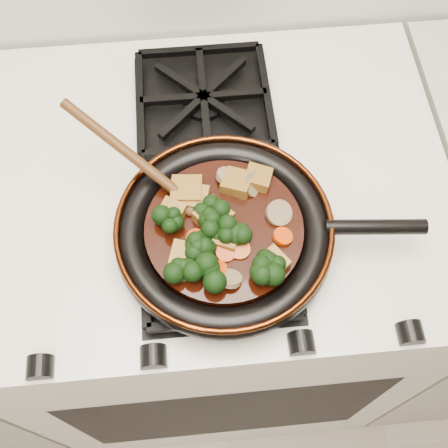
{
  "coord_description": "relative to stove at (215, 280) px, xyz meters",
  "views": [
    {
      "loc": [
        -0.02,
        1.22,
        1.65
      ],
      "look_at": [
        0.01,
        1.57,
        0.97
      ],
      "focal_mm": 45.0,
      "sensor_mm": 36.0,
      "label": 1
    }
  ],
  "objects": [
    {
      "name": "stove",
      "position": [
        0.0,
        0.0,
        0.0
      ],
      "size": [
        0.76,
        0.6,
        0.9
      ],
      "primitive_type": "cube",
      "color": "silver",
      "rests_on": "ground"
    },
    {
      "name": "burner_grate_front",
      "position": [
        0.0,
        -0.14,
        0.46
      ],
      "size": [
        0.23,
        0.23,
        0.03
      ],
      "primitive_type": null,
      "color": "black",
      "rests_on": "stove"
    },
    {
      "name": "burner_grate_back",
      "position": [
        0.0,
        0.14,
        0.46
      ],
      "size": [
        0.23,
        0.23,
        0.03
      ],
      "primitive_type": null,
      "color": "black",
      "rests_on": "stove"
    },
    {
      "name": "skillet",
      "position": [
        0.01,
        -0.12,
        0.49
      ],
      "size": [
        0.44,
        0.31,
        0.05
      ],
      "rotation": [
        0.0,
        0.0,
        -0.09
      ],
      "color": "black",
      "rests_on": "burner_grate_front"
    },
    {
      "name": "braising_sauce",
      "position": [
        0.01,
        -0.12,
        0.5
      ],
      "size": [
        0.22,
        0.22,
        0.02
      ],
      "primitive_type": "cylinder",
      "color": "black",
      "rests_on": "skillet"
    },
    {
      "name": "tofu_cube_0",
      "position": [
        -0.0,
        -0.11,
        0.52
      ],
      "size": [
        0.06,
        0.06,
        0.03
      ],
      "primitive_type": "cube",
      "rotation": [
        0.04,
        -0.06,
        2.3
      ],
      "color": "brown",
      "rests_on": "braising_sauce"
    },
    {
      "name": "tofu_cube_1",
      "position": [
        0.03,
        -0.06,
        0.52
      ],
      "size": [
        0.05,
        0.05,
        0.03
      ],
      "primitive_type": "cube",
      "rotation": [
        -0.08,
        0.09,
        1.16
      ],
      "color": "brown",
      "rests_on": "braising_sauce"
    },
    {
      "name": "tofu_cube_2",
      "position": [
        0.07,
        -0.19,
        0.52
      ],
      "size": [
        0.05,
        0.05,
        0.02
      ],
      "primitive_type": "cube",
      "rotation": [
        0.05,
        -0.03,
        0.63
      ],
      "color": "brown",
      "rests_on": "braising_sauce"
    },
    {
      "name": "tofu_cube_3",
      "position": [
        0.01,
        -0.14,
        0.52
      ],
      "size": [
        0.04,
        0.05,
        0.02
      ],
      "primitive_type": "cube",
      "rotation": [
        0.0,
        0.03,
        1.2
      ],
      "color": "brown",
      "rests_on": "braising_sauce"
    },
    {
      "name": "tofu_cube_4",
      "position": [
        -0.03,
        -0.08,
        0.52
      ],
      "size": [
        0.05,
        0.05,
        0.02
      ],
      "primitive_type": "cube",
      "rotation": [
        -0.04,
        -0.06,
        1.27
      ],
      "color": "brown",
      "rests_on": "braising_sauce"
    },
    {
      "name": "tofu_cube_5",
      "position": [
        -0.05,
        -0.17,
        0.52
      ],
      "size": [
        0.05,
        0.05,
        0.03
      ],
      "primitive_type": "cube",
      "rotation": [
        -0.01,
        -0.11,
        2.85
      ],
      "color": "brown",
      "rests_on": "braising_sauce"
    },
    {
      "name": "tofu_cube_6",
      "position": [
        -0.06,
        -0.1,
        0.52
      ],
      "size": [
        0.05,
        0.05,
        0.02
      ],
      "primitive_type": "cube",
      "rotation": [
        -0.03,
        -0.11,
        1.01
      ],
      "color": "brown",
      "rests_on": "braising_sauce"
    },
    {
      "name": "tofu_cube_7",
      "position": [
        0.06,
        -0.05,
        0.52
      ],
      "size": [
        0.05,
        0.05,
        0.03
      ],
      "primitive_type": "cube",
      "rotation": [
        0.1,
        0.1,
        1.23
      ],
      "color": "brown",
      "rests_on": "braising_sauce"
    },
    {
      "name": "tofu_cube_8",
      "position": [
        -0.04,
        -0.06,
        0.52
      ],
      "size": [
        0.05,
        0.05,
        0.03
      ],
      "primitive_type": "cube",
      "rotation": [
        0.01,
        0.06,
        3.01
      ],
      "color": "brown",
      "rests_on": "braising_sauce"
    },
    {
      "name": "broccoli_floret_0",
      "position": [
        0.06,
        -0.19,
        0.52
      ],
      "size": [
        0.09,
        0.09,
        0.07
      ],
      "primitive_type": null,
      "rotation": [
        -0.09,
        0.17,
        0.79
      ],
      "color": "black",
      "rests_on": "braising_sauce"
    },
    {
      "name": "broccoli_floret_1",
      "position": [
        -0.01,
        -0.2,
        0.52
      ],
      "size": [
        0.09,
        0.08,
        0.07
      ],
      "primitive_type": null,
      "rotation": [
        -0.15,
        0.16,
        2.64
      ],
      "color": "black",
      "rests_on": "braising_sauce"
    },
    {
      "name": "broccoli_floret_2",
      "position": [
        -0.02,
        -0.16,
        0.52
      ],
      "size": [
        0.09,
        0.08,
        0.08
      ],
      "primitive_type": null,
      "rotation": [
        -0.15,
        0.22,
        1.97
      ],
      "color": "black",
      "rests_on": "braising_sauce"
    },
    {
      "name": "broccoli_floret_3",
      "position": [
        -0.03,
        -0.15,
        0.52
      ],
      "size": [
        0.08,
        0.08,
        0.06
      ],
      "primitive_type": null,
      "rotation": [
        0.14,
        0.02,
        2.48
      ],
      "color": "black",
      "rests_on": "braising_sauce"
    },
    {
      "name": "broccoli_floret_4",
      "position": [
        -0.05,
        -0.19,
        0.52
      ],
      "size": [
        0.07,
        0.08,
        0.06
      ],
      "primitive_type": null,
      "rotation": [
        0.06,
        0.16,
        1.3
      ],
      "color": "black",
      "rests_on": "braising_sauce"
    },
    {
      "name": "broccoli_floret_5",
      "position": [
        0.06,
        -0.19,
        0.52
      ],
      "size": [
        0.08,
        0.09,
        0.06
      ],
      "primitive_type": null,
      "rotation": [
        -0.16,
        0.08,
        1.13
      ],
      "color": "black",
      "rests_on": "braising_sauce"
    },
    {
      "name": "broccoli_floret_6",
      "position": [
        -0.01,
        -0.1,
        0.52
      ],
      "size": [
        0.08,
        0.09,
        0.07
      ],
      "primitive_type": null,
      "rotation": [
        -0.21,
        -0.22,
        2.08
      ],
      "color": "black",
      "rests_on": "braising_sauce"
    },
    {
      "name": "broccoli_floret_7",
      "position": [
        0.02,
        -0.14,
        0.52
      ],
      "size": [
        0.07,
        0.07,
        0.06
      ],
      "primitive_type": null,
      "rotation": [
        -0.09,
        -0.04,
        1.49
      ],
      "color": "black",
      "rests_on": "braising_sauce"
    },
    {
      "name": "broccoli_floret_8",
      "position": [
        -0.01,
        -0.12,
        0.52
      ],
      "size": [
        0.07,
        0.07,
        0.06
      ],
      "primitive_type": null,
      "rotation": [
        -0.01,
        -0.2,
        1.41
      ],
      "color": "black",
      "rests_on": "braising_sauce"
    },
    {
      "name": "broccoli_floret_9",
      "position": [
        -0.06,
        -0.12,
        0.52
      ],
      "size": [
        0.08,
        0.08,
        0.06
      ],
      "primitive_type": null,
      "rotation": [
        0.13,
        0.05,
        2.17
      ],
      "color": "black",
      "rests_on": "braising_sauce"
    },
    {
      "name": "carrot_coin_0",
      "position": [
        -0.01,
        -0.19,
        0.51
      ],
      "size": [
        0.03,
        0.03,
        0.02
      ],
      "primitive_type": "cylinder",
      "rotation": [
        -0.25,
        0.11,
        0.0
      ],
      "color": "#CA3905",
      "rests_on": "braising_sauce"
    },
    {
      "name": "carrot_coin_1",
      "position": [
        0.09,
        -0.15,
        0.51
      ],
      "size": [
        0.03,
        0.03,
        0.01
      ],
      "primitive_type": "cylinder",
      "rotation": [
        -0.04,
        0.24,
        0.0
      ],
      "color": "#CA3905",
      "rests_on": "braising_sauce"
    },
    {
      "name": "carrot_coin_2",
      "position": [
        0.01,
        -0.16,
        0.51
      ],
      "size": [
        0.03,
        0.03,
        0.02
      ],
      "primitive_type": "cylinder",
      "rotation": [
        0.33,
        0.1,
        0.0
      ],
      "color": "#CA3905",
      "rests_on": "braising_sauce"
    },
    {
      "name": "carrot_coin_3",
      "position": [
        0.03,
        -0.16,
        0.51
      ],
      "size": [
        0.03,
        0.03,
        0.02
      ],
      "primitive_type": "cylinder",
      "rotation": [
        0.29,
        -0.0,
        0.0
      ],
      "color": "#CA3905",
      "rests_on": "braising_sauce"
    },
    {
      "name": "carrot_coin_4",
      "position": [
        -0.03,
        -0.14,
        0.51
      ],
      "size": [
        0.03,
        0.03,
        0.02
      ],
      "primitive_type": "cylinder",
      "rotation": [
        0.29,
        -0.28,
        0.0
      ],
      "color": "#CA3905",
      "rests_on": "braising_sauce"
    },
    {
      "name": "mushroom_slice_0",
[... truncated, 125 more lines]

